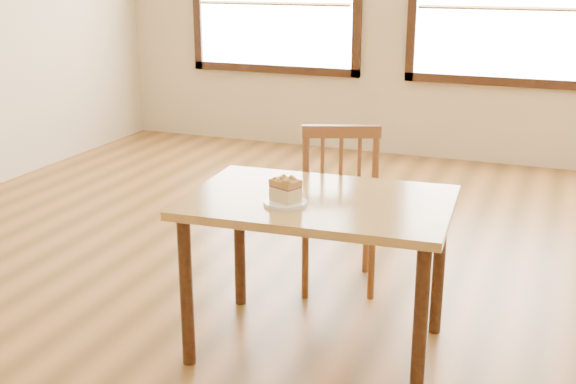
# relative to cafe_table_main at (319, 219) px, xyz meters

# --- Properties ---
(ground) EXTENTS (8.00, 8.00, 0.00)m
(ground) POSITION_rel_cafe_table_main_xyz_m (0.12, -0.22, -0.65)
(ground) COLOR #96602B
(cafe_table_main) EXTENTS (1.23, 0.86, 0.75)m
(cafe_table_main) POSITION_rel_cafe_table_main_xyz_m (0.00, 0.00, 0.00)
(cafe_table_main) COLOR olive
(cafe_table_main) RESTS_ON ground
(cafe_chair_main) EXTENTS (0.57, 0.57, 0.98)m
(cafe_chair_main) POSITION_rel_cafe_table_main_xyz_m (-0.12, 0.67, -0.15)
(cafe_chair_main) COLOR brown
(cafe_chair_main) RESTS_ON ground
(plate) EXTENTS (0.19, 0.19, 0.02)m
(plate) POSITION_rel_cafe_table_main_xyz_m (-0.11, -0.14, 0.11)
(plate) COLOR white
(plate) RESTS_ON cafe_table_main
(cake_slice) EXTENTS (0.15, 0.13, 0.11)m
(cake_slice) POSITION_rel_cafe_table_main_xyz_m (-0.11, -0.14, 0.17)
(cake_slice) COLOR #D9B77A
(cake_slice) RESTS_ON plate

